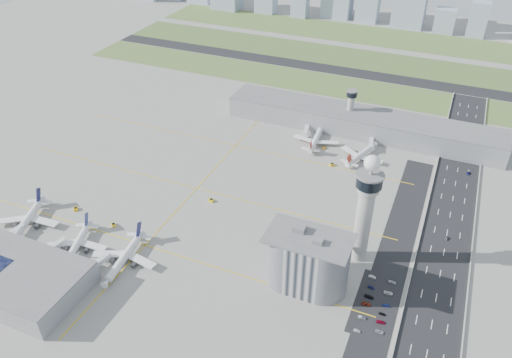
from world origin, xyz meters
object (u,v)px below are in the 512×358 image
at_px(car_lot_3, 369,297).
at_px(car_lot_9, 386,306).
at_px(jet_bridge_near_0, 3,241).
at_px(car_lot_0, 357,331).
at_px(control_tower, 366,205).
at_px(jet_bridge_near_1, 45,256).
at_px(car_lot_5, 372,277).
at_px(car_lot_10, 388,293).
at_px(car_lot_7, 381,322).
at_px(car_hw_1, 446,238).
at_px(secondary_tower, 351,106).
at_px(tug_2, 124,254).
at_px(car_lot_11, 392,282).
at_px(car_lot_4, 371,287).
at_px(tug_0, 76,209).
at_px(tug_5, 332,164).
at_px(car_lot_8, 382,314).
at_px(airplane_far_a, 316,136).
at_px(car_lot_1, 362,318).
at_px(jet_bridge_near_2, 90,271).
at_px(airplane_near_c, 123,255).
at_px(car_lot_6, 380,332).
at_px(tug_1, 113,225).
at_px(tug_4, 324,147).
at_px(tug_3, 211,200).
at_px(airplane_near_a, 25,218).
at_px(car_hw_2, 468,173).
at_px(airplane_far_b, 362,151).
at_px(car_hw_4, 456,128).
at_px(airplane_near_b, 75,242).
at_px(jet_bridge_far_0, 307,128).
at_px(car_lot_2, 366,304).

distance_m(car_lot_3, car_lot_9, 9.26).
bearing_deg(jet_bridge_near_0, car_lot_0, -74.39).
bearing_deg(control_tower, car_lot_0, -76.90).
xyz_separation_m(jet_bridge_near_1, car_lot_0, (166.57, 19.31, -2.28)).
distance_m(car_lot_5, car_lot_10, 12.64).
distance_m(car_lot_7, car_hw_1, 77.58).
height_order(secondary_tower, tug_2, secondary_tower).
distance_m(tug_2, car_lot_11, 143.40).
xyz_separation_m(car_lot_0, car_lot_3, (0.61, 22.72, 0.08)).
height_order(car_lot_3, car_lot_11, car_lot_3).
bearing_deg(car_hw_1, car_lot_0, -106.59).
bearing_deg(car_lot_4, tug_0, 100.64).
distance_m(tug_5, car_lot_3, 121.46).
relative_size(control_tower, car_hw_1, 17.80).
relative_size(car_lot_8, car_hw_1, 0.88).
distance_m(tug_5, car_lot_4, 115.20).
relative_size(airplane_far_a, car_lot_8, 12.85).
bearing_deg(car_lot_9, tug_5, 19.35).
bearing_deg(car_lot_1, car_lot_7, -92.62).
bearing_deg(jet_bridge_near_2, car_lot_7, -68.90).
relative_size(airplane_near_c, car_lot_6, 10.95).
bearing_deg(car_lot_6, car_lot_1, 65.03).
bearing_deg(tug_1, jet_bridge_near_0, -16.65).
bearing_deg(tug_4, car_lot_11, 136.41).
bearing_deg(tug_4, tug_3, 77.66).
distance_m(airplane_near_a, car_lot_0, 196.58).
xyz_separation_m(airplane_near_a, car_hw_2, (234.94, 160.73, -5.78)).
bearing_deg(car_lot_4, car_lot_5, 17.31).
bearing_deg(car_lot_6, car_lot_5, 20.91).
height_order(airplane_far_b, car_lot_9, airplane_far_b).
bearing_deg(car_lot_4, car_lot_3, -168.62).
bearing_deg(car_lot_7, car_hw_4, -12.54).
xyz_separation_m(airplane_near_b, jet_bridge_near_1, (-10.67, -12.77, -2.85)).
bearing_deg(car_lot_0, airplane_far_a, 21.37).
bearing_deg(tug_2, airplane_near_a, 177.37).
relative_size(jet_bridge_far_0, car_lot_9, 3.97).
bearing_deg(airplane_far_b, car_lot_11, -141.25).
xyz_separation_m(tug_5, car_lot_3, (50.64, -110.40, -0.32)).
xyz_separation_m(tug_5, car_lot_8, (58.80, -118.68, -0.43)).
bearing_deg(car_lot_9, car_hw_4, -12.87).
bearing_deg(car_lot_8, tug_3, 70.66).
height_order(airplane_near_a, airplane_far_b, airplane_near_a).
xyz_separation_m(tug_4, car_lot_1, (62.32, -144.91, -0.22)).
distance_m(tug_5, car_hw_4, 117.62).
bearing_deg(tug_2, airplane_near_b, -169.89).
xyz_separation_m(airplane_far_b, tug_0, (-147.50, -129.07, -4.55)).
bearing_deg(airplane_far_b, car_lot_2, -147.61).
bearing_deg(tug_3, car_lot_1, 71.78).
xyz_separation_m(jet_bridge_near_0, car_lot_6, (206.37, 22.73, -2.29)).
distance_m(airplane_near_b, tug_1, 26.48).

